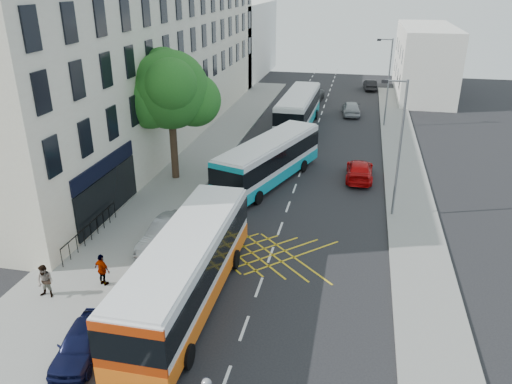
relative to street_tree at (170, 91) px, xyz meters
The scene contains 21 objects.
ground 18.33m from the street_tree, 60.38° to the right, with size 120.00×120.00×0.00m, color black.
pavement_left 6.22m from the street_tree, 73.47° to the left, with size 5.00×70.00×0.15m, color gray.
pavement_right 17.17m from the street_tree, ahead, with size 3.00×70.00×0.15m, color gray.
terrace_main 11.00m from the street_tree, 119.95° to the left, with size 8.30×45.00×13.50m.
terrace_far 40.43m from the street_tree, 97.81° to the left, with size 8.00×20.00×10.00m, color silver.
building_right 38.43m from the street_tree, 59.43° to the left, with size 6.00×18.00×8.00m, color silver.
street_tree is the anchor object (origin of this frame).
lamp_near 15.10m from the street_tree, 11.40° to the right, with size 1.45×0.15×8.00m.
lamp_far 22.57m from the street_tree, 49.19° to the left, with size 1.45×0.15×8.00m.
railings 11.22m from the street_tree, 97.02° to the right, with size 0.08×5.60×1.14m, color black, non-canonical shape.
bus_near 15.53m from the street_tree, 67.41° to the right, with size 2.91×11.51×3.24m.
bus_mid 8.11m from the street_tree, ahead, with size 5.84×11.14×3.06m.
bus_far 17.25m from the street_tree, 66.12° to the left, with size 3.12×11.62×3.25m.
parked_car_blue 18.89m from the street_tree, 80.71° to the right, with size 1.45×3.61×1.23m, color black.
parked_car_silver 11.13m from the street_tree, 71.72° to the right, with size 1.57×4.51×1.49m, color #919598.
red_hatchback 14.20m from the street_tree, 12.11° to the left, with size 1.84×4.52×1.31m, color #C00809.
distant_car_grey 27.36m from the street_tree, 75.25° to the left, with size 2.41×5.23×1.45m, color #3A3D41.
distant_car_silver 24.39m from the street_tree, 60.96° to the left, with size 1.73×4.31×1.47m, color #A7ABAF.
distant_car_dark 37.08m from the street_tree, 68.48° to the left, with size 1.37×3.93×1.29m, color black.
pedestrian_near 15.77m from the street_tree, 91.84° to the right, with size 0.76×0.60×1.57m, color gray.
pedestrian_far 14.55m from the street_tree, 83.59° to the right, with size 0.92×0.38×1.57m, color gray.
Camera 1 is at (3.89, -16.05, 13.19)m, focal length 35.00 mm.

